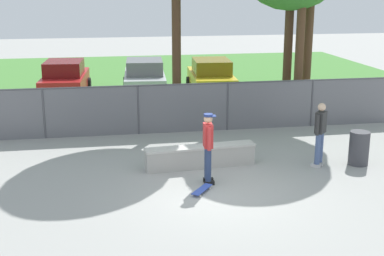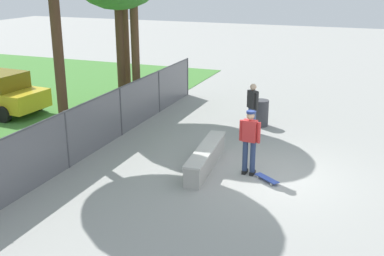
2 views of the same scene
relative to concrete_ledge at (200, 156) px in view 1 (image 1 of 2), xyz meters
The scene contains 11 objects.
ground_plane 1.95m from the concrete_ledge, 86.78° to the right, with size 80.00×80.00×0.00m, color #9E9E99.
grass_strip 13.99m from the concrete_ledge, 89.56° to the left, with size 27.50×20.00×0.02m, color #478438.
concrete_ledge is the anchor object (origin of this frame).
skateboarder 1.47m from the concrete_ledge, 91.98° to the right, with size 0.32×0.60×1.84m.
skateboard 1.90m from the concrete_ledge, 99.35° to the right, with size 0.64×0.76×0.09m.
chainlink_fence 3.74m from the concrete_ledge, 88.32° to the left, with size 15.57×0.07×1.70m.
car_red 11.25m from the concrete_ledge, 112.23° to the left, with size 2.25×4.32×1.66m.
car_silver 10.20m from the concrete_ledge, 93.81° to the left, with size 2.25×4.32×1.66m.
car_yellow 10.02m from the concrete_ledge, 76.49° to the left, with size 2.25×4.32×1.66m.
bystander 3.39m from the concrete_ledge, ahead, with size 0.45×0.47×1.82m.
trash_bin 4.50m from the concrete_ledge, ahead, with size 0.56×0.56×0.96m, color #3F3F44.
Camera 1 is at (-2.73, -11.87, 4.96)m, focal length 49.48 mm.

